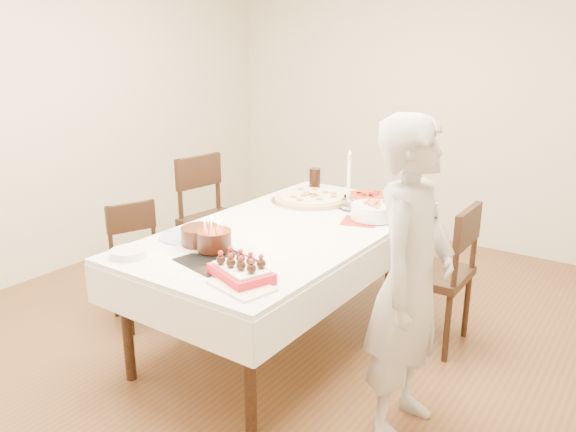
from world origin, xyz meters
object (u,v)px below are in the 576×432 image
Objects in this scene: dining_table at (288,282)px; pasta_bowl at (373,211)px; person at (410,282)px; pizza_white at (311,198)px; chair_left_savory at (218,222)px; strawberry_box at (241,271)px; cola_glass at (315,179)px; layer_cake at (201,236)px; pizza_pepperoni at (369,198)px; birthday_cake at (214,234)px; chair_left_dessert at (143,265)px; chair_right_savory at (431,273)px; taper_candle at (349,181)px.

dining_table is 0.72m from pasta_bowl.
person is 2.69× the size of pizza_white.
chair_left_savory is 3.19× the size of strawberry_box.
layer_cake is at bearing -83.24° from cola_glass.
chair_left_savory is 1.72m from strawberry_box.
pizza_white and pizza_pepperoni have the same top height.
chair_left_savory is at bearing 135.93° from strawberry_box.
birthday_cake is (-0.45, -1.03, 0.04)m from pasta_bowl.
chair_left_dessert is 5.02× the size of cola_glass.
birthday_cake reaches higher than pizza_white.
chair_left_savory is 0.83m from cola_glass.
chair_left_savory is at bearing -178.44° from chair_right_savory.
person reaches higher than pasta_bowl.
chair_left_dessert is at bearing 86.97° from person.
layer_cake is at bearing -134.58° from chair_right_savory.
chair_left_dessert is 1.94× the size of taper_candle.
layer_cake is (-0.01, -1.14, 0.03)m from pizza_white.
taper_candle is (0.33, -0.04, 0.19)m from pizza_white.
cola_glass reaches higher than dining_table.
taper_candle is at bearing 158.35° from pasta_bowl.
pizza_pepperoni is 0.45m from pasta_bowl.
person is at bearing 6.72° from layer_cake.
dining_table is 0.93m from pizza_pepperoni.
strawberry_box is at bearing -83.52° from taper_candle.
pizza_pepperoni is at bearing 36.81° from pizza_white.
pizza_pepperoni is (-0.86, 1.25, -0.01)m from person.
taper_candle is at bearing 172.52° from chair_right_savory.
pizza_pepperoni reaches higher than dining_table.
taper_candle reaches higher than dining_table.
taper_candle reaches higher than chair_right_savory.
cola_glass reaches higher than layer_cake.
pasta_bowl is (1.30, 0.83, 0.40)m from chair_left_dessert.
cola_glass is (-0.18, 0.33, 0.06)m from pizza_white.
strawberry_box is (0.14, -1.62, 0.02)m from pizza_pepperoni.
pizza_pepperoni is at bearing 80.68° from dining_table.
pasta_bowl is (0.57, -0.14, 0.03)m from pizza_white.
chair_left_dessert is 0.85m from layer_cake.
cola_glass is (-0.38, 0.91, 0.46)m from dining_table.
pizza_white is 2.10× the size of layer_cake.
birthday_cake reaches higher than strawberry_box.
chair_right_savory reaches higher than layer_cake.
pasta_bowl is at bearing -126.61° from chair_left_dessert.
taper_candle reaches higher than layer_cake.
chair_left_savory is 2.58× the size of pizza_pepperoni.
taper_candle is at bearing 40.14° from person.
pasta_bowl is at bearing 66.49° from birthday_cake.
person is at bearing -39.91° from pizza_white.
chair_left_savory is (-1.72, -0.07, 0.04)m from chair_right_savory.
chair_left_dessert is 4.21× the size of birthday_cake.
chair_left_dessert is 1.47m from cola_glass.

